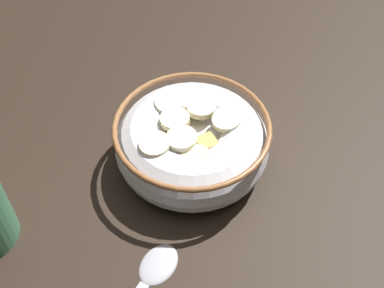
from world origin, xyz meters
TOP-DOWN VIEW (x-y plane):
  - ground_plane at (0.00, 0.00)cm, footprint 106.94×106.94cm
  - cereal_bowl at (0.02, 0.01)cm, footprint 16.67×16.67cm
  - spoon at (-7.09, 13.65)cm, footprint 6.32×17.52cm

SIDE VIEW (x-z plane):
  - ground_plane at x=0.00cm, z-range -2.00..0.00cm
  - spoon at x=-7.09cm, z-range -0.06..0.74cm
  - cereal_bowl at x=0.02cm, z-range 0.04..6.60cm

